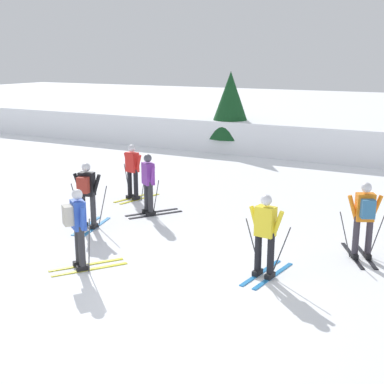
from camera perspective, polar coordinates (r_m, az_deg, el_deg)
The scene contains 9 objects.
ground_plane at distance 9.99m, azimuth -4.37°, elevation -11.12°, with size 120.00×120.00×0.00m, color white.
far_snow_ridge at distance 26.77m, azimuth 17.61°, elevation 6.10°, with size 80.00×9.51×1.45m, color white.
skier_purple at distance 14.62m, azimuth -4.69°, elevation 1.01°, with size 1.20×1.53×1.71m.
skier_black at distance 13.63m, azimuth -11.23°, elevation -0.05°, with size 0.98×1.64×1.71m.
skier_blue at distance 11.07m, azimuth -12.17°, elevation -3.50°, with size 1.24×1.51×1.71m.
skier_yellow at distance 10.54m, azimuth 7.88°, elevation -4.45°, with size 1.00×1.63×1.71m.
skier_orange at distance 11.94m, azimuth 18.03°, elevation -2.57°, with size 1.07×1.59×1.71m.
skier_red at distance 16.26m, azimuth -6.39°, elevation 2.33°, with size 0.98×1.64×1.71m.
conifer_far_centre at distance 24.41m, azimuth 4.14°, elevation 9.31°, with size 2.12×2.12×3.63m.
Camera 1 is at (4.93, -7.55, 4.30)m, focal length 49.65 mm.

